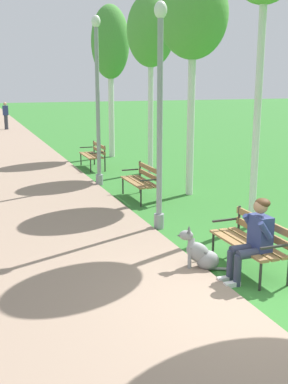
% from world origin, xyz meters
% --- Properties ---
extents(ground_plane, '(120.00, 120.00, 0.00)m').
position_xyz_m(ground_plane, '(0.00, 0.00, 0.00)').
color(ground_plane, '#33752D').
extents(park_bench_near, '(0.55, 1.50, 0.85)m').
position_xyz_m(park_bench_near, '(0.56, 0.97, 0.51)').
color(park_bench_near, olive).
rests_on(park_bench_near, ground).
extents(park_bench_mid, '(0.55, 1.50, 0.85)m').
position_xyz_m(park_bench_mid, '(0.53, 5.81, 0.51)').
color(park_bench_mid, olive).
rests_on(park_bench_mid, ground).
extents(park_bench_far, '(0.55, 1.50, 0.85)m').
position_xyz_m(park_bench_far, '(0.46, 10.36, 0.51)').
color(park_bench_far, olive).
rests_on(park_bench_far, ground).
extents(person_seated_on_near_bench, '(0.74, 0.49, 1.25)m').
position_xyz_m(person_seated_on_near_bench, '(0.35, 0.63, 0.68)').
color(person_seated_on_near_bench, '#33384C').
rests_on(person_seated_on_near_bench, ground).
extents(dog_grey, '(0.77, 0.48, 0.71)m').
position_xyz_m(dog_grey, '(-0.18, 1.25, 0.26)').
color(dog_grey, gray).
rests_on(dog_grey, ground).
extents(lamp_post_near, '(0.24, 0.24, 4.31)m').
position_xyz_m(lamp_post_near, '(0.01, 3.45, 2.23)').
color(lamp_post_near, gray).
rests_on(lamp_post_near, ground).
extents(lamp_post_mid, '(0.24, 0.24, 4.58)m').
position_xyz_m(lamp_post_mid, '(-0.06, 7.77, 2.37)').
color(lamp_post_mid, gray).
rests_on(lamp_post_mid, ground).
extents(birch_tree_third, '(1.70, 1.67, 5.51)m').
position_xyz_m(birch_tree_third, '(1.85, 5.87, 4.39)').
color(birch_tree_third, silver).
rests_on(birch_tree_third, ground).
extents(birch_tree_fourth, '(1.47, 1.47, 5.47)m').
position_xyz_m(birch_tree_fourth, '(2.00, 9.06, 4.33)').
color(birch_tree_fourth, silver).
rests_on(birch_tree_fourth, ground).
extents(birch_tree_fifth, '(1.42, 1.39, 5.61)m').
position_xyz_m(birch_tree_fifth, '(1.73, 12.53, 4.21)').
color(birch_tree_fifth, silver).
rests_on(birch_tree_fifth, ground).
extents(pedestrian_further_distant, '(0.32, 0.22, 1.65)m').
position_xyz_m(pedestrian_further_distant, '(-1.31, 24.40, 0.84)').
color(pedestrian_further_distant, '#383842').
rests_on(pedestrian_further_distant, ground).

